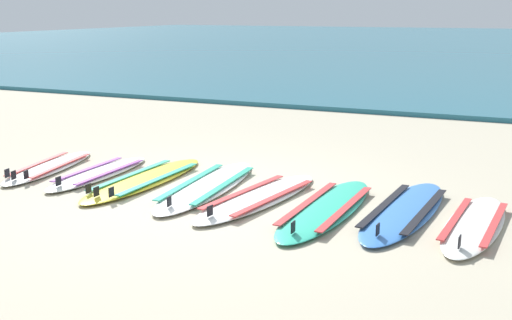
{
  "coord_description": "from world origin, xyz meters",
  "views": [
    {
      "loc": [
        3.46,
        -6.05,
        2.14
      ],
      "look_at": [
        0.32,
        1.1,
        0.25
      ],
      "focal_mm": 43.97,
      "sensor_mm": 36.0,
      "label": 1
    }
  ],
  "objects": [
    {
      "name": "surfboard_3",
      "position": [
        -0.04,
        0.45,
        0.04
      ],
      "size": [
        0.76,
        2.53,
        0.18
      ],
      "color": "white",
      "rests_on": "ground"
    },
    {
      "name": "surfboard_0",
      "position": [
        -2.46,
        0.4,
        0.04
      ],
      "size": [
        0.8,
        2.05,
        0.18
      ],
      "color": "white",
      "rests_on": "ground"
    },
    {
      "name": "surfboard_7",
      "position": [
        3.07,
        0.28,
        0.04
      ],
      "size": [
        0.68,
        2.12,
        0.18
      ],
      "color": "silver",
      "rests_on": "ground"
    },
    {
      "name": "surfboard_6",
      "position": [
        2.35,
        0.44,
        0.04
      ],
      "size": [
        0.8,
        2.47,
        0.18
      ],
      "color": "#3875CC",
      "rests_on": "ground"
    },
    {
      "name": "surfboard_5",
      "position": [
        1.56,
        0.18,
        0.04
      ],
      "size": [
        0.7,
        2.44,
        0.18
      ],
      "color": "#2DB793",
      "rests_on": "ground"
    },
    {
      "name": "surfboard_1",
      "position": [
        -1.63,
        0.41,
        0.04
      ],
      "size": [
        0.51,
        1.99,
        0.18
      ],
      "color": "silver",
      "rests_on": "ground"
    },
    {
      "name": "ground_plane",
      "position": [
        0.0,
        0.0,
        0.0
      ],
      "size": [
        80.0,
        80.0,
        0.0
      ],
      "primitive_type": "plane",
      "color": "#B7AD93"
    },
    {
      "name": "sea",
      "position": [
        0.0,
        36.73,
        0.05
      ],
      "size": [
        80.0,
        60.0,
        0.1
      ],
      "primitive_type": "cube",
      "color": "#23667A",
      "rests_on": "ground"
    },
    {
      "name": "surfboard_4",
      "position": [
        0.72,
        0.26,
        0.04
      ],
      "size": [
        0.98,
        2.4,
        0.18
      ],
      "color": "white",
      "rests_on": "ground"
    },
    {
      "name": "surfboard_2",
      "position": [
        -0.91,
        0.39,
        0.04
      ],
      "size": [
        0.68,
        2.42,
        0.18
      ],
      "color": "yellow",
      "rests_on": "ground"
    }
  ]
}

